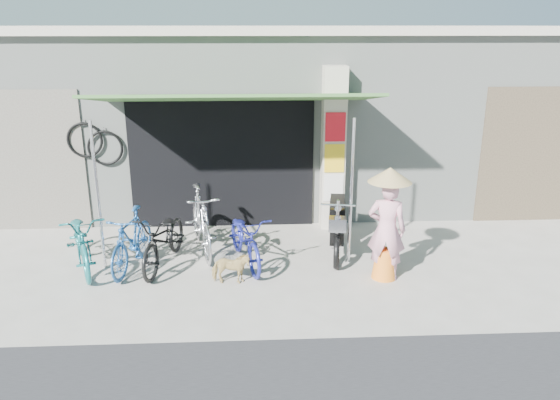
{
  "coord_description": "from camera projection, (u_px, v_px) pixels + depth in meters",
  "views": [
    {
      "loc": [
        -0.63,
        -7.32,
        3.68
      ],
      "look_at": [
        -0.2,
        1.0,
        1.0
      ],
      "focal_mm": 35.0,
      "sensor_mm": 36.0,
      "label": 1
    }
  ],
  "objects": [
    {
      "name": "moped",
      "position": [
        337.0,
        224.0,
        9.18
      ],
      "size": [
        0.59,
        1.87,
        1.06
      ],
      "rotation": [
        0.0,
        0.0,
        -0.15
      ],
      "color": "black",
      "rests_on": "ground"
    },
    {
      "name": "neighbour_right",
      "position": [
        547.0,
        155.0,
        10.43
      ],
      "size": [
        2.6,
        0.06,
        2.6
      ],
      "primitive_type": "cube",
      "color": "brown",
      "rests_on": "ground"
    },
    {
      "name": "bike_blue",
      "position": [
        132.0,
        240.0,
        8.51
      ],
      "size": [
        0.73,
        1.64,
        0.95
      ],
      "primitive_type": "imported",
      "rotation": [
        0.0,
        0.0,
        -0.19
      ],
      "color": "#21579A",
      "rests_on": "ground"
    },
    {
      "name": "street_dog",
      "position": [
        231.0,
        268.0,
        8.07
      ],
      "size": [
        0.59,
        0.29,
        0.49
      ],
      "primitive_type": "imported",
      "rotation": [
        0.0,
        0.0,
        1.52
      ],
      "color": "tan",
      "rests_on": "ground"
    },
    {
      "name": "awning",
      "position": [
        235.0,
        100.0,
        8.85
      ],
      "size": [
        4.6,
        1.88,
        2.72
      ],
      "color": "#36622C",
      "rests_on": "ground"
    },
    {
      "name": "neighbour_left",
      "position": [
        13.0,
        162.0,
        9.94
      ],
      "size": [
        2.6,
        0.06,
        2.6
      ],
      "primitive_type": "cube",
      "color": "#6B665B",
      "rests_on": "ground"
    },
    {
      "name": "nun",
      "position": [
        387.0,
        225.0,
        8.07
      ],
      "size": [
        0.65,
        0.64,
        1.73
      ],
      "rotation": [
        0.0,
        0.0,
        2.84
      ],
      "color": "pink",
      "rests_on": "ground"
    },
    {
      "name": "bike_navy",
      "position": [
        246.0,
        238.0,
        8.68
      ],
      "size": [
        1.01,
        1.77,
        0.88
      ],
      "primitive_type": "imported",
      "rotation": [
        0.0,
        0.0,
        0.27
      ],
      "color": "navy",
      "rests_on": "ground"
    },
    {
      "name": "bike_teal",
      "position": [
        82.0,
        240.0,
        8.52
      ],
      "size": [
        1.27,
        1.92,
        0.96
      ],
      "primitive_type": "imported",
      "rotation": [
        0.0,
        0.0,
        0.38
      ],
      "color": "#18696C",
      "rests_on": "ground"
    },
    {
      "name": "bicycle_shop",
      "position": [
        279.0,
        110.0,
        12.4
      ],
      "size": [
        12.3,
        5.3,
        3.66
      ],
      "color": "#9BA199",
      "rests_on": "ground"
    },
    {
      "name": "bike_silver",
      "position": [
        201.0,
        221.0,
        9.14
      ],
      "size": [
        0.94,
        1.91,
        1.1
      ],
      "primitive_type": "imported",
      "rotation": [
        0.0,
        0.0,
        0.24
      ],
      "color": "silver",
      "rests_on": "ground"
    },
    {
      "name": "shop_pillar",
      "position": [
        333.0,
        149.0,
        10.03
      ],
      "size": [
        0.42,
        0.44,
        3.0
      ],
      "color": "beige",
      "rests_on": "ground"
    },
    {
      "name": "ground",
      "position": [
        297.0,
        284.0,
        8.12
      ],
      "size": [
        80.0,
        80.0,
        0.0
      ],
      "primitive_type": "plane",
      "color": "#A6A096",
      "rests_on": "ground"
    },
    {
      "name": "bike_black",
      "position": [
        164.0,
        239.0,
        8.61
      ],
      "size": [
        0.94,
        1.83,
        0.92
      ],
      "primitive_type": "imported",
      "rotation": [
        0.0,
        0.0,
        -0.2
      ],
      "color": "black",
      "rests_on": "ground"
    }
  ]
}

